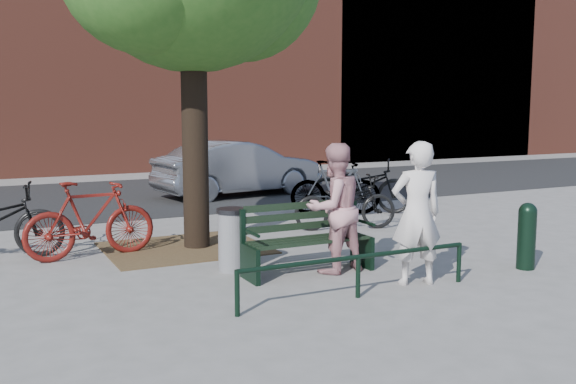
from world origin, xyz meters
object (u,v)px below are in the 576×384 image
person_right (334,208)px  person_left (417,213)px  parked_car (238,168)px  bicycle_c (345,203)px  litter_bin (232,239)px  park_bench (306,237)px  bollard (527,234)px

person_right → person_left: bearing=115.3°
parked_car → person_left: bearing=164.3°
bicycle_c → person_right: bearing=161.4°
litter_bin → bicycle_c: (2.89, 1.81, 0.06)m
litter_bin → bicycle_c: 3.42m
park_bench → bollard: size_ratio=1.91×
person_left → person_right: person_left is taller
person_left → park_bench: bearing=-34.2°
person_left → litter_bin: 2.46m
park_bench → person_left: size_ratio=0.98×
litter_bin → person_left: bearing=-42.4°
person_right → litter_bin: person_right is taller
bollard → parked_car: parked_car is taller
bollard → litter_bin: bearing=154.8°
bollard → person_left: bearing=177.9°
person_right → litter_bin: size_ratio=2.03×
person_left → parked_car: person_left is taller
person_right → bollard: (2.42, -1.03, -0.37)m
bicycle_c → litter_bin: bearing=138.0°
litter_bin → parked_car: bearing=67.1°
bicycle_c → park_bench: bearing=154.5°
person_left → parked_car: (1.09, 8.44, -0.21)m
litter_bin → parked_car: parked_car is taller
parked_car → park_bench: bearing=156.1°
person_right → bicycle_c: 3.04m
bicycle_c → bollard: bearing=-152.7°
park_bench → person_right: person_right is taller
bicycle_c → parked_car: bearing=16.1°
bollard → bicycle_c: bearing=101.4°
person_left → parked_car: 8.51m
park_bench → person_left: 1.52m
park_bench → person_right: bearing=-23.2°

